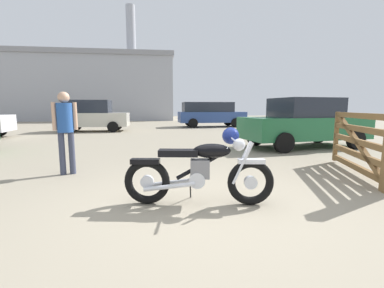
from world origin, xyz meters
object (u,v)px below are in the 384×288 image
white_estate_far (92,115)px  red_hatchback_near (210,114)px  bystander (65,124)px  pale_sedan_back (304,123)px  timber_gate (364,142)px  vintage_motorcycle (203,170)px

white_estate_far → red_hatchback_near: (7.69, 2.19, 0.02)m
bystander → pale_sedan_back: size_ratio=0.39×
timber_gate → pale_sedan_back: (1.37, 3.82, 0.13)m
timber_gate → pale_sedan_back: size_ratio=0.56×
timber_gate → red_hatchback_near: bearing=17.9°
red_hatchback_near → pale_sedan_back: bearing=-85.3°
vintage_motorcycle → red_hatchback_near: 15.49m
timber_gate → bystander: size_ratio=1.45×
timber_gate → white_estate_far: white_estate_far is taller
timber_gate → pale_sedan_back: bearing=2.4°
white_estate_far → red_hatchback_near: 7.99m
timber_gate → red_hatchback_near: 14.17m
red_hatchback_near → vintage_motorcycle: bearing=-103.7°
timber_gate → pale_sedan_back: pale_sedan_back is taller
bystander → white_estate_far: white_estate_far is taller
pale_sedan_back → white_estate_far: bearing=131.3°
timber_gate → red_hatchback_near: (1.03, 14.13, 0.24)m
vintage_motorcycle → bystander: 3.20m
timber_gate → white_estate_far: (-6.65, 11.94, 0.21)m
pale_sedan_back → red_hatchback_near: red_hatchback_near is taller
vintage_motorcycle → bystander: bearing=149.5°
bystander → timber_gate: bearing=63.7°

